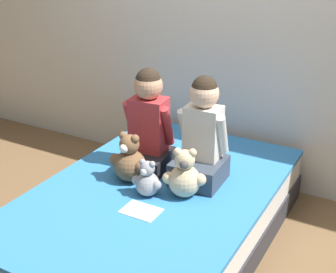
{
  "coord_description": "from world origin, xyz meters",
  "views": [
    {
      "loc": [
        1.26,
        -2.1,
        1.79
      ],
      "look_at": [
        0.0,
        0.16,
        0.66
      ],
      "focal_mm": 50.0,
      "sensor_mm": 36.0,
      "label": 1
    }
  ],
  "objects_px": {
    "bed": "(155,215)",
    "sign_card": "(141,211)",
    "child_on_left": "(148,123)",
    "teddy_bear_between_children": "(147,181)",
    "teddy_bear_held_by_left_child": "(130,161)",
    "teddy_bear_held_by_right_child": "(185,176)",
    "child_on_right": "(202,137)"
  },
  "relations": [
    {
      "from": "bed",
      "to": "sign_card",
      "type": "xyz_separation_m",
      "value": [
        0.06,
        -0.25,
        0.19
      ]
    },
    {
      "from": "sign_card",
      "to": "child_on_left",
      "type": "bearing_deg",
      "value": 116.9
    },
    {
      "from": "teddy_bear_between_children",
      "to": "sign_card",
      "type": "bearing_deg",
      "value": -73.8
    },
    {
      "from": "bed",
      "to": "teddy_bear_held_by_left_child",
      "type": "xyz_separation_m",
      "value": [
        -0.19,
        0.02,
        0.32
      ]
    },
    {
      "from": "child_on_left",
      "to": "teddy_bear_held_by_right_child",
      "type": "relative_size",
      "value": 2.18
    },
    {
      "from": "bed",
      "to": "teddy_bear_held_by_right_child",
      "type": "relative_size",
      "value": 6.51
    },
    {
      "from": "teddy_bear_between_children",
      "to": "sign_card",
      "type": "distance_m",
      "value": 0.2
    },
    {
      "from": "teddy_bear_held_by_right_child",
      "to": "child_on_left",
      "type": "bearing_deg",
      "value": 126.6
    },
    {
      "from": "bed",
      "to": "teddy_bear_held_by_right_child",
      "type": "height_order",
      "value": "teddy_bear_held_by_right_child"
    },
    {
      "from": "bed",
      "to": "child_on_right",
      "type": "height_order",
      "value": "child_on_right"
    },
    {
      "from": "bed",
      "to": "teddy_bear_between_children",
      "type": "xyz_separation_m",
      "value": [
        0.0,
        -0.09,
        0.28
      ]
    },
    {
      "from": "bed",
      "to": "teddy_bear_held_by_left_child",
      "type": "height_order",
      "value": "teddy_bear_held_by_left_child"
    },
    {
      "from": "sign_card",
      "to": "teddy_bear_held_by_left_child",
      "type": "bearing_deg",
      "value": 132.62
    },
    {
      "from": "child_on_left",
      "to": "bed",
      "type": "bearing_deg",
      "value": -57.32
    },
    {
      "from": "teddy_bear_held_by_right_child",
      "to": "sign_card",
      "type": "distance_m",
      "value": 0.32
    },
    {
      "from": "teddy_bear_between_children",
      "to": "sign_card",
      "type": "xyz_separation_m",
      "value": [
        0.06,
        -0.17,
        -0.09
      ]
    },
    {
      "from": "teddy_bear_between_children",
      "to": "teddy_bear_held_by_left_child",
      "type": "bearing_deg",
      "value": 148.37
    },
    {
      "from": "sign_card",
      "to": "teddy_bear_between_children",
      "type": "bearing_deg",
      "value": 109.43
    },
    {
      "from": "child_on_left",
      "to": "teddy_bear_held_by_right_child",
      "type": "bearing_deg",
      "value": -36.58
    },
    {
      "from": "child_on_left",
      "to": "teddy_bear_held_by_left_child",
      "type": "xyz_separation_m",
      "value": [
        0.0,
        -0.23,
        -0.17
      ]
    },
    {
      "from": "child_on_left",
      "to": "teddy_bear_between_children",
      "type": "bearing_deg",
      "value": -65.32
    },
    {
      "from": "sign_card",
      "to": "bed",
      "type": "bearing_deg",
      "value": 103.29
    },
    {
      "from": "teddy_bear_held_by_left_child",
      "to": "teddy_bear_held_by_right_child",
      "type": "relative_size",
      "value": 1.04
    },
    {
      "from": "teddy_bear_held_by_right_child",
      "to": "teddy_bear_between_children",
      "type": "distance_m",
      "value": 0.22
    },
    {
      "from": "teddy_bear_held_by_left_child",
      "to": "sign_card",
      "type": "height_order",
      "value": "teddy_bear_held_by_left_child"
    },
    {
      "from": "bed",
      "to": "teddy_bear_between_children",
      "type": "bearing_deg",
      "value": -89.43
    },
    {
      "from": "bed",
      "to": "teddy_bear_held_by_right_child",
      "type": "distance_m",
      "value": 0.37
    },
    {
      "from": "child_on_right",
      "to": "teddy_bear_held_by_left_child",
      "type": "relative_size",
      "value": 2.1
    },
    {
      "from": "child_on_left",
      "to": "teddy_bear_held_by_right_child",
      "type": "distance_m",
      "value": 0.48
    },
    {
      "from": "bed",
      "to": "teddy_bear_held_by_left_child",
      "type": "bearing_deg",
      "value": 175.16
    },
    {
      "from": "child_on_left",
      "to": "sign_card",
      "type": "relative_size",
      "value": 3.14
    },
    {
      "from": "bed",
      "to": "child_on_left",
      "type": "height_order",
      "value": "child_on_left"
    }
  ]
}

